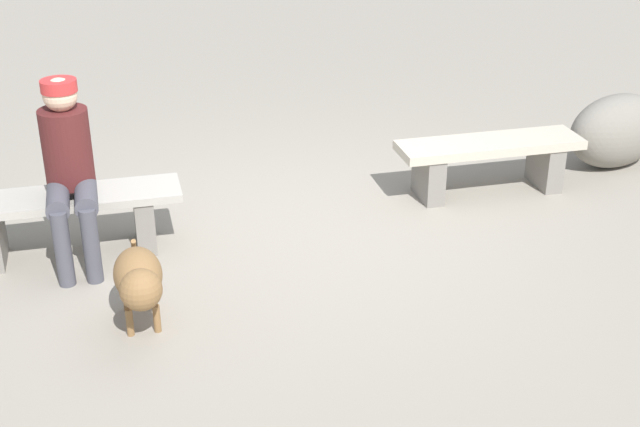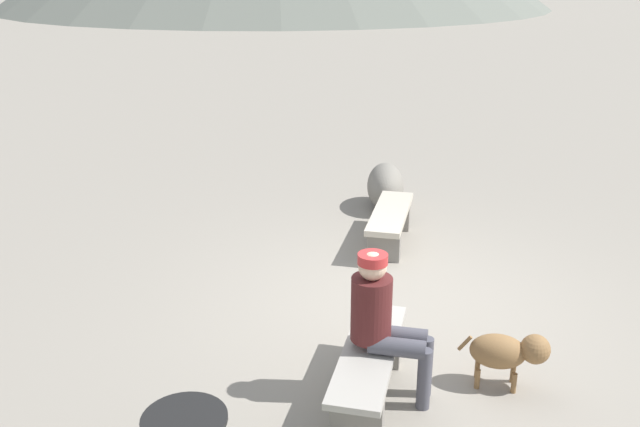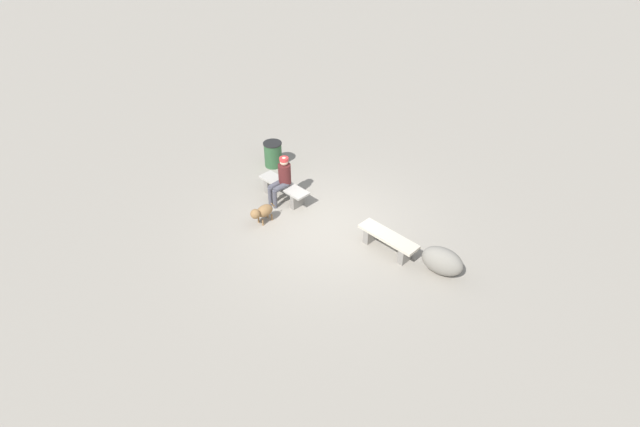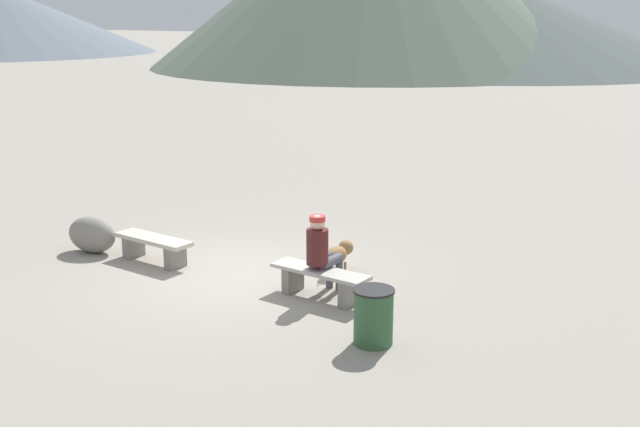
{
  "view_description": "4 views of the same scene",
  "coord_description": "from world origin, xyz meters",
  "px_view_note": "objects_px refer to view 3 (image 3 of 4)",
  "views": [
    {
      "loc": [
        1.83,
        5.39,
        2.88
      ],
      "look_at": [
        0.03,
        0.47,
        0.37
      ],
      "focal_mm": 48.34,
      "sensor_mm": 36.0,
      "label": 1
    },
    {
      "loc": [
        6.4,
        -0.04,
        3.38
      ],
      "look_at": [
        -0.68,
        -0.94,
        0.73
      ],
      "focal_mm": 38.67,
      "sensor_mm": 36.0,
      "label": 2
    },
    {
      "loc": [
        -6.12,
        7.79,
        7.69
      ],
      "look_at": [
        0.08,
        0.14,
        0.43
      ],
      "focal_mm": 28.55,
      "sensor_mm": 36.0,
      "label": 3
    },
    {
      "loc": [
        7.04,
        -9.7,
        4.18
      ],
      "look_at": [
        0.42,
        1.82,
        0.67
      ],
      "focal_mm": 43.85,
      "sensor_mm": 36.0,
      "label": 4
    }
  ],
  "objects_px": {
    "bench_right": "(284,189)",
    "trash_bin": "(273,154)",
    "seated_person": "(282,177)",
    "bench_left": "(388,240)",
    "boulder": "(442,261)",
    "dog": "(262,212)"
  },
  "relations": [
    {
      "from": "bench_left",
      "to": "trash_bin",
      "type": "distance_m",
      "value": 4.81
    },
    {
      "from": "dog",
      "to": "boulder",
      "type": "height_order",
      "value": "boulder"
    },
    {
      "from": "boulder",
      "to": "seated_person",
      "type": "bearing_deg",
      "value": 1.78
    },
    {
      "from": "dog",
      "to": "bench_right",
      "type": "bearing_deg",
      "value": -160.01
    },
    {
      "from": "bench_left",
      "to": "bench_right",
      "type": "xyz_separation_m",
      "value": [
        3.28,
        -0.07,
        0.0
      ]
    },
    {
      "from": "trash_bin",
      "to": "bench_left",
      "type": "bearing_deg",
      "value": 166.4
    },
    {
      "from": "bench_right",
      "to": "dog",
      "type": "bearing_deg",
      "value": 111.03
    },
    {
      "from": "dog",
      "to": "seated_person",
      "type": "bearing_deg",
      "value": -160.84
    },
    {
      "from": "bench_right",
      "to": "boulder",
      "type": "distance_m",
      "value": 4.6
    },
    {
      "from": "boulder",
      "to": "trash_bin",
      "type": "bearing_deg",
      "value": -9.67
    },
    {
      "from": "bench_right",
      "to": "trash_bin",
      "type": "distance_m",
      "value": 1.75
    },
    {
      "from": "bench_left",
      "to": "bench_right",
      "type": "bearing_deg",
      "value": 4.71
    },
    {
      "from": "bench_left",
      "to": "bench_right",
      "type": "distance_m",
      "value": 3.28
    },
    {
      "from": "bench_right",
      "to": "trash_bin",
      "type": "relative_size",
      "value": 2.16
    },
    {
      "from": "seated_person",
      "to": "trash_bin",
      "type": "bearing_deg",
      "value": -33.75
    },
    {
      "from": "bench_right",
      "to": "trash_bin",
      "type": "bearing_deg",
      "value": -31.4
    },
    {
      "from": "trash_bin",
      "to": "boulder",
      "type": "distance_m",
      "value": 6.08
    },
    {
      "from": "bench_left",
      "to": "trash_bin",
      "type": "relative_size",
      "value": 2.08
    },
    {
      "from": "seated_person",
      "to": "trash_bin",
      "type": "xyz_separation_m",
      "value": [
        1.43,
        -1.16,
        -0.36
      ]
    },
    {
      "from": "seated_person",
      "to": "dog",
      "type": "xyz_separation_m",
      "value": [
        -0.26,
        1.03,
        -0.4
      ]
    },
    {
      "from": "bench_right",
      "to": "bench_left",
      "type": "bearing_deg",
      "value": -175.29
    },
    {
      "from": "bench_left",
      "to": "boulder",
      "type": "relative_size",
      "value": 1.64
    }
  ]
}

